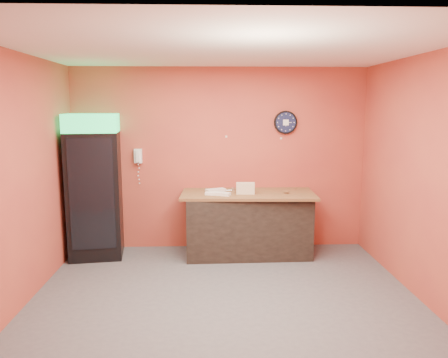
{
  "coord_description": "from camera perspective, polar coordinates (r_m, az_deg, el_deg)",
  "views": [
    {
      "loc": [
        -0.19,
        -4.73,
        2.2
      ],
      "look_at": [
        0.01,
        0.6,
        1.32
      ],
      "focal_mm": 35.0,
      "sensor_mm": 36.0,
      "label": 1
    }
  ],
  "objects": [
    {
      "name": "floor",
      "position": [
        5.22,
        0.13,
        -15.55
      ],
      "size": [
        4.5,
        4.5,
        0.0
      ],
      "primitive_type": "plane",
      "color": "#47474C",
      "rests_on": "ground"
    },
    {
      "name": "back_wall",
      "position": [
        6.78,
        -0.55,
        2.61
      ],
      "size": [
        4.5,
        0.02,
        2.8
      ],
      "primitive_type": "cube",
      "color": "#BA4C34",
      "rests_on": "floor"
    },
    {
      "name": "left_wall",
      "position": [
        5.22,
        -25.39,
        -0.35
      ],
      "size": [
        0.02,
        4.0,
        2.8
      ],
      "primitive_type": "cube",
      "color": "#BA4C34",
      "rests_on": "floor"
    },
    {
      "name": "right_wall",
      "position": [
        5.38,
        24.83,
        -0.04
      ],
      "size": [
        0.02,
        4.0,
        2.8
      ],
      "primitive_type": "cube",
      "color": "#BA4C34",
      "rests_on": "floor"
    },
    {
      "name": "ceiling",
      "position": [
        4.77,
        0.14,
        16.61
      ],
      "size": [
        4.5,
        4.0,
        0.02
      ],
      "primitive_type": "cube",
      "color": "white",
      "rests_on": "back_wall"
    },
    {
      "name": "beverage_cooler",
      "position": [
        6.65,
        -16.64,
        -1.15
      ],
      "size": [
        0.83,
        0.83,
        2.11
      ],
      "rotation": [
        0.0,
        0.0,
        0.13
      ],
      "color": "black",
      "rests_on": "floor"
    },
    {
      "name": "prep_counter",
      "position": [
        6.59,
        3.11,
        -5.99
      ],
      "size": [
        1.84,
        0.85,
        0.91
      ],
      "primitive_type": "cube",
      "rotation": [
        0.0,
        0.0,
        0.02
      ],
      "color": "black",
      "rests_on": "floor"
    },
    {
      "name": "wall_clock",
      "position": [
        6.81,
        8.04,
        7.34
      ],
      "size": [
        0.36,
        0.06,
        0.36
      ],
      "color": "black",
      "rests_on": "back_wall"
    },
    {
      "name": "wall_phone",
      "position": [
        6.8,
        -11.16,
        2.96
      ],
      "size": [
        0.12,
        0.1,
        0.22
      ],
      "color": "white",
      "rests_on": "back_wall"
    },
    {
      "name": "butcher_paper",
      "position": [
        6.48,
        3.14,
        -1.94
      ],
      "size": [
        1.99,
        0.99,
        0.04
      ],
      "primitive_type": "cube",
      "rotation": [
        0.0,
        0.0,
        -0.04
      ],
      "color": "brown",
      "rests_on": "prep_counter"
    },
    {
      "name": "sub_roll_stack",
      "position": [
        6.35,
        2.81,
        -1.22
      ],
      "size": [
        0.27,
        0.1,
        0.17
      ],
      "rotation": [
        0.0,
        0.0,
        -0.04
      ],
      "color": "beige",
      "rests_on": "butcher_paper"
    },
    {
      "name": "wrapped_sandwich_left",
      "position": [
        6.28,
        -1.26,
        -1.92
      ],
      "size": [
        0.28,
        0.15,
        0.04
      ],
      "primitive_type": "cube",
      "rotation": [
        0.0,
        0.0,
        -0.2
      ],
      "color": "silver",
      "rests_on": "butcher_paper"
    },
    {
      "name": "wrapped_sandwich_mid",
      "position": [
        6.26,
        -0.51,
        -1.94
      ],
      "size": [
        0.32,
        0.23,
        0.04
      ],
      "primitive_type": "cube",
      "rotation": [
        0.0,
        0.0,
        -0.42
      ],
      "color": "silver",
      "rests_on": "butcher_paper"
    },
    {
      "name": "wrapped_sandwich_right",
      "position": [
        6.53,
        -1.13,
        -1.47
      ],
      "size": [
        0.32,
        0.23,
        0.04
      ],
      "primitive_type": "cube",
      "rotation": [
        0.0,
        0.0,
        0.43
      ],
      "color": "silver",
      "rests_on": "butcher_paper"
    },
    {
      "name": "kitchen_tool",
      "position": [
        6.58,
        1.25,
        -1.33
      ],
      "size": [
        0.05,
        0.05,
        0.05
      ],
      "primitive_type": "cylinder",
      "color": "silver",
      "rests_on": "butcher_paper"
    }
  ]
}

